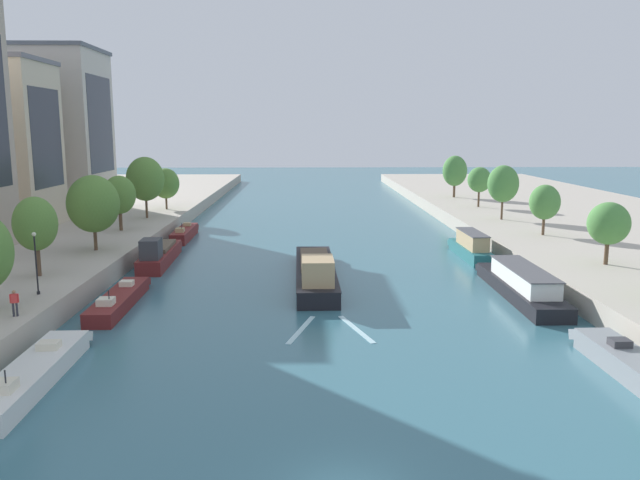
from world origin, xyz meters
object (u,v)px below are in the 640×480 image
moored_boat_right_gap_after (471,247)px  tree_left_by_lamp (35,224)px  moored_boat_left_downstream (159,254)px  tree_left_end_of_row (93,204)px  tree_left_third (119,195)px  tree_left_far (145,179)px  tree_right_past_mid (609,224)px  person_on_quay (14,301)px  moored_boat_left_midway (33,373)px  moored_boat_right_second (521,284)px  tree_right_by_lamp (545,202)px  moored_boat_left_upstream (185,233)px  tree_left_distant (166,183)px  tree_right_midway (455,171)px  moored_boat_left_second (119,299)px  barge_midriver (316,271)px  tree_right_far (503,184)px  lamppost_left_bank (36,260)px  tree_right_distant (479,180)px

moored_boat_right_gap_after → tree_left_by_lamp: 40.55m
moored_boat_left_downstream → moored_boat_right_gap_after: (31.07, 2.31, 0.18)m
tree_left_end_of_row → tree_left_third: bearing=95.0°
tree_left_end_of_row → tree_left_third: size_ratio=1.15×
tree_left_far → tree_right_past_mid: (45.46, -29.37, -1.52)m
tree_left_far → tree_right_past_mid: size_ratio=1.48×
person_on_quay → moored_boat_left_midway: bearing=-60.3°
moored_boat_right_second → tree_right_by_lamp: (8.63, 18.59, 4.28)m
person_on_quay → moored_boat_left_upstream: bearing=85.4°
tree_right_past_mid → moored_boat_left_downstream: bearing=166.6°
tree_left_distant → tree_right_midway: (44.56, 15.08, 0.72)m
moored_boat_left_second → tree_right_midway: bearing=56.9°
moored_boat_left_midway → moored_boat_left_second: (0.25, 14.52, -0.03)m
barge_midriver → tree_left_third: (-21.54, 17.90, 4.76)m
tree_left_far → tree_left_by_lamp: bearing=-90.6°
moored_boat_left_second → barge_midriver: bearing=25.6°
moored_boat_left_second → tree_left_by_lamp: 8.99m
moored_boat_left_downstream → moored_boat_left_upstream: size_ratio=1.23×
tree_left_by_lamp → tree_left_third: tree_left_by_lamp is taller
moored_boat_left_downstream → moored_boat_right_second: size_ratio=0.81×
moored_boat_left_downstream → tree_left_far: (-6.06, 20.02, 5.79)m
moored_boat_left_midway → tree_right_past_mid: 44.34m
moored_boat_right_second → moored_boat_right_gap_after: (0.01, 15.24, 0.12)m
tree_left_end_of_row → tree_left_far: size_ratio=0.90×
tree_right_far → tree_right_midway: tree_right_midway is taller
moored_boat_left_upstream → tree_left_third: 9.28m
tree_left_far → lamppost_left_bank: (1.95, -38.15, -2.60)m
tree_right_past_mid → tree_right_far: (-0.52, 26.92, 1.03)m
moored_boat_left_midway → tree_right_distant: 72.06m
moored_boat_left_midway → lamppost_left_bank: (-4.31, 11.41, 3.58)m
tree_left_end_of_row → tree_right_far: tree_left_end_of_row is taller
tree_left_far → tree_right_past_mid: 54.15m
moored_boat_left_downstream → tree_right_by_lamp: size_ratio=2.41×
tree_right_past_mid → tree_right_far: size_ratio=0.77×
moored_boat_left_midway → moored_boat_left_downstream: bearing=90.4°
moored_boat_right_gap_after → tree_right_past_mid: size_ratio=2.10×
moored_boat_left_midway → tree_right_past_mid: bearing=27.2°
moored_boat_right_gap_after → tree_left_by_lamp: bearing=-158.4°
tree_left_by_lamp → barge_midriver: bearing=11.8°
tree_left_by_lamp → tree_right_midway: bearing=51.3°
tree_left_by_lamp → tree_left_far: bearing=89.4°
moored_boat_left_second → lamppost_left_bank: (-4.56, -3.11, 3.61)m
moored_boat_right_second → person_on_quay: (-34.40, -10.44, 1.68)m
tree_left_distant → person_on_quay: bearing=-87.6°
tree_left_far → tree_right_midway: tree_left_far is taller
tree_left_end_of_row → tree_right_far: bearing=23.9°
moored_boat_left_downstream → lamppost_left_bank: 18.87m
tree_left_end_of_row → tree_right_past_mid: bearing=-9.3°
tree_right_past_mid → tree_right_by_lamp: bearing=88.9°
moored_boat_left_midway → tree_right_midway: bearing=62.2°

